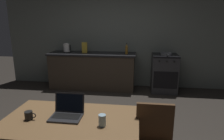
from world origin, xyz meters
TOP-DOWN VIEW (x-y plane):
  - ground_plane at (0.00, 0.00)m, footprint 12.00×12.00m
  - back_wall at (0.30, 2.48)m, footprint 6.40×0.10m
  - kitchen_counter at (-0.56, 2.13)m, footprint 2.16×0.64m
  - stove_oven at (1.22, 2.12)m, footprint 0.60×0.62m
  - dining_table at (-0.08, -0.89)m, footprint 1.38×0.82m
  - laptop at (-0.13, -0.84)m, footprint 0.32×0.27m
  - electric_kettle at (-1.21, 2.13)m, footprint 0.18×0.16m
  - bottle at (0.30, 2.08)m, footprint 0.07×0.07m
  - frying_pan at (1.23, 2.10)m, footprint 0.27×0.44m
  - coffee_mug at (-0.50, -0.95)m, footprint 0.12×0.08m
  - drinking_glass at (0.26, -0.98)m, footprint 0.07×0.07m
  - cereal_box at (-0.75, 2.15)m, footprint 0.13×0.05m

SIDE VIEW (x-z plane):
  - ground_plane at x=0.00m, z-range 0.00..0.00m
  - stove_oven at x=1.22m, z-range 0.00..0.90m
  - kitchen_counter at x=-0.56m, z-range 0.00..0.91m
  - dining_table at x=-0.08m, z-range 0.29..1.01m
  - coffee_mug at x=-0.50m, z-range 0.72..0.81m
  - laptop at x=-0.13m, z-range 0.65..0.88m
  - drinking_glass at x=0.26m, z-range 0.72..0.83m
  - frying_pan at x=1.23m, z-range 0.91..0.95m
  - electric_kettle at x=-1.21m, z-range 0.90..1.13m
  - bottle at x=0.30m, z-range 0.90..1.16m
  - cereal_box at x=-0.75m, z-range 0.90..1.16m
  - back_wall at x=0.30m, z-range 0.00..2.84m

